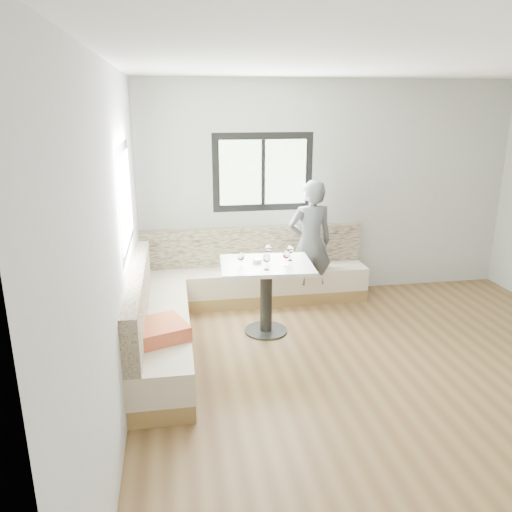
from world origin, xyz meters
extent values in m
cube|color=brown|center=(0.00, 0.00, 0.00)|extent=(5.00, 5.00, 0.01)
cube|color=white|center=(0.00, 0.00, 2.80)|extent=(5.00, 5.00, 0.01)
cube|color=#B7B7B2|center=(0.00, 2.50, 1.40)|extent=(5.00, 0.01, 2.80)
cube|color=#B7B7B2|center=(-2.50, 0.00, 1.40)|extent=(0.01, 5.00, 2.80)
cube|color=black|center=(-0.90, 2.49, 1.65)|extent=(1.30, 0.02, 1.00)
cube|color=black|center=(-2.49, 0.90, 1.65)|extent=(0.02, 1.30, 1.00)
cube|color=olive|center=(-1.05, 2.23, 0.08)|extent=(2.90, 0.55, 0.16)
cube|color=beige|center=(-1.05, 2.23, 0.30)|extent=(2.90, 0.55, 0.29)
cube|color=beige|center=(-1.05, 2.43, 0.70)|extent=(2.90, 0.14, 0.50)
cube|color=olive|center=(-2.23, 0.82, 0.08)|extent=(0.55, 2.25, 0.16)
cube|color=beige|center=(-2.23, 0.82, 0.30)|extent=(0.55, 2.25, 0.29)
cube|color=beige|center=(-2.43, 0.82, 0.70)|extent=(0.14, 2.25, 0.50)
cube|color=#E07D46|center=(-2.23, 0.41, 0.52)|extent=(0.59, 0.59, 0.14)
cylinder|color=black|center=(-1.08, 1.29, 0.01)|extent=(0.49, 0.49, 0.02)
cylinder|color=black|center=(-1.08, 1.29, 0.39)|extent=(0.13, 0.13, 0.77)
cube|color=silver|center=(-1.08, 1.29, 0.80)|extent=(1.05, 0.84, 0.04)
imported|color=#4D5052|center=(-0.37, 2.07, 0.80)|extent=(0.62, 0.44, 1.60)
cylinder|color=white|center=(-1.17, 1.34, 0.84)|extent=(0.10, 0.10, 0.04)
sphere|color=black|center=(-1.16, 1.35, 0.85)|extent=(0.02, 0.02, 0.02)
sphere|color=black|center=(-1.19, 1.35, 0.85)|extent=(0.02, 0.02, 0.02)
sphere|color=black|center=(-1.17, 1.32, 0.85)|extent=(0.02, 0.02, 0.02)
cylinder|color=white|center=(-1.38, 1.17, 0.82)|extent=(0.06, 0.06, 0.01)
cylinder|color=white|center=(-1.38, 1.17, 0.86)|extent=(0.01, 0.01, 0.08)
ellipsoid|color=white|center=(-1.38, 1.17, 0.95)|extent=(0.08, 0.08, 0.09)
cylinder|color=#4C0307|center=(-1.38, 1.17, 0.92)|extent=(0.05, 0.05, 0.02)
cylinder|color=white|center=(-1.12, 1.07, 0.82)|extent=(0.06, 0.06, 0.01)
cylinder|color=white|center=(-1.12, 1.07, 0.86)|extent=(0.01, 0.01, 0.08)
ellipsoid|color=white|center=(-1.12, 1.07, 0.95)|extent=(0.08, 0.08, 0.09)
cylinder|color=#4C0307|center=(-1.12, 1.07, 0.92)|extent=(0.05, 0.05, 0.02)
cylinder|color=white|center=(-0.89, 1.16, 0.82)|extent=(0.06, 0.06, 0.01)
cylinder|color=white|center=(-0.89, 1.16, 0.86)|extent=(0.01, 0.01, 0.08)
ellipsoid|color=white|center=(-0.89, 1.16, 0.95)|extent=(0.08, 0.08, 0.09)
cylinder|color=#4C0307|center=(-0.89, 1.16, 0.92)|extent=(0.05, 0.05, 0.02)
cylinder|color=white|center=(-1.04, 1.42, 0.82)|extent=(0.06, 0.06, 0.01)
cylinder|color=white|center=(-1.04, 1.42, 0.86)|extent=(0.01, 0.01, 0.08)
ellipsoid|color=white|center=(-1.04, 1.42, 0.95)|extent=(0.08, 0.08, 0.09)
cylinder|color=#4C0307|center=(-1.04, 1.42, 0.92)|extent=(0.05, 0.05, 0.02)
cylinder|color=white|center=(-0.80, 1.35, 0.82)|extent=(0.06, 0.06, 0.01)
cylinder|color=white|center=(-0.80, 1.35, 0.86)|extent=(0.01, 0.01, 0.08)
ellipsoid|color=white|center=(-0.80, 1.35, 0.95)|extent=(0.08, 0.08, 0.09)
cylinder|color=#4C0307|center=(-0.80, 1.35, 0.92)|extent=(0.05, 0.05, 0.02)
camera|label=1|loc=(-2.05, -3.81, 2.49)|focal=35.00mm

